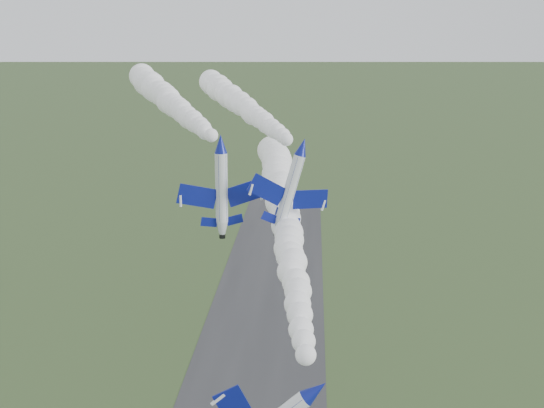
{
  "coord_description": "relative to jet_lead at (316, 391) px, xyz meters",
  "views": [
    {
      "loc": [
        8.95,
        -51.16,
        57.45
      ],
      "look_at": [
        4.42,
        15.84,
        37.63
      ],
      "focal_mm": 40.0,
      "sensor_mm": 36.0,
      "label": 1
    }
  ],
  "objects": [
    {
      "name": "jet_pair_left",
      "position": [
        -11.76,
        31.74,
        12.96
      ],
      "size": [
        11.14,
        12.77,
        3.28
      ],
      "rotation": [
        0.0,
        0.01,
        0.38
      ],
      "color": "white"
    },
    {
      "name": "smoke_trail_jet_pair_right",
      "position": [
        -12.91,
        61.37,
        14.11
      ],
      "size": [
        24.95,
        52.94,
        4.87
      ],
      "primitive_type": null,
      "rotation": [
        0.0,
        0.0,
        0.38
      ],
      "color": "silver"
    },
    {
      "name": "jet_lead",
      "position": [
        0.0,
        0.0,
        0.0
      ],
      "size": [
        6.43,
        11.68,
        7.52
      ],
      "rotation": [
        0.0,
        0.89,
        0.16
      ],
      "color": "white"
    },
    {
      "name": "smoke_trail_jet_lead",
      "position": [
        -4.23,
        36.04,
        2.42
      ],
      "size": [
        15.77,
        67.44,
        5.26
      ],
      "primitive_type": null,
      "rotation": [
        0.0,
        0.0,
        0.16
      ],
      "color": "silver"
    },
    {
      "name": "jet_pair_right",
      "position": [
        -1.81,
        32.65,
        12.51
      ],
      "size": [
        10.33,
        12.38,
        4.04
      ],
      "rotation": [
        0.0,
        0.29,
        0.38
      ],
      "color": "white"
    },
    {
      "name": "smoke_trail_jet_pair_left",
      "position": [
        -25.91,
        64.71,
        14.31
      ],
      "size": [
        29.68,
        62.8,
        5.57
      ],
      "primitive_type": null,
      "rotation": [
        0.0,
        0.0,
        0.38
      ],
      "color": "silver"
    }
  ]
}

